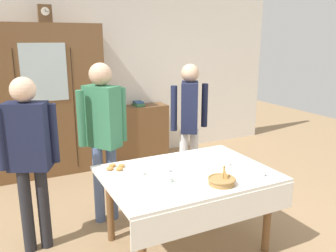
# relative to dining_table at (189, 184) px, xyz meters

# --- Properties ---
(ground_plane) EXTENTS (12.00, 12.00, 0.00)m
(ground_plane) POSITION_rel_dining_table_xyz_m (0.00, 0.24, -0.66)
(ground_plane) COLOR #997A56
(ground_plane) RESTS_ON ground
(back_wall) EXTENTS (6.40, 0.10, 2.70)m
(back_wall) POSITION_rel_dining_table_xyz_m (0.00, 2.89, 0.69)
(back_wall) COLOR silver
(back_wall) RESTS_ON ground
(dining_table) EXTENTS (1.53, 1.11, 0.76)m
(dining_table) POSITION_rel_dining_table_xyz_m (0.00, 0.00, 0.00)
(dining_table) COLOR brown
(dining_table) RESTS_ON ground
(wall_cabinet) EXTENTS (1.66, 0.46, 2.16)m
(wall_cabinet) POSITION_rel_dining_table_xyz_m (-0.90, 2.59, 0.42)
(wall_cabinet) COLOR brown
(wall_cabinet) RESTS_ON ground
(mantel_clock) EXTENTS (0.18, 0.11, 0.24)m
(mantel_clock) POSITION_rel_dining_table_xyz_m (-0.80, 2.59, 1.62)
(mantel_clock) COLOR brown
(mantel_clock) RESTS_ON wall_cabinet
(bookshelf_low) EXTENTS (0.95, 0.35, 0.88)m
(bookshelf_low) POSITION_rel_dining_table_xyz_m (0.55, 2.64, -0.22)
(bookshelf_low) COLOR brown
(bookshelf_low) RESTS_ON ground
(book_stack) EXTENTS (0.17, 0.23, 0.08)m
(book_stack) POSITION_rel_dining_table_xyz_m (0.55, 2.64, 0.26)
(book_stack) COLOR #3D754C
(book_stack) RESTS_ON bookshelf_low
(tea_cup_mid_right) EXTENTS (0.13, 0.13, 0.06)m
(tea_cup_mid_right) POSITION_rel_dining_table_xyz_m (-0.27, -0.10, 0.13)
(tea_cup_mid_right) COLOR silver
(tea_cup_mid_right) RESTS_ON dining_table
(tea_cup_near_left) EXTENTS (0.13, 0.13, 0.06)m
(tea_cup_near_left) POSITION_rel_dining_table_xyz_m (-0.18, 0.11, 0.13)
(tea_cup_near_left) COLOR white
(tea_cup_near_left) RESTS_ON dining_table
(tea_cup_far_right) EXTENTS (0.13, 0.13, 0.06)m
(tea_cup_far_right) POSITION_rel_dining_table_xyz_m (0.41, 0.00, 0.13)
(tea_cup_far_right) COLOR white
(tea_cup_far_right) RESTS_ON dining_table
(tea_cup_near_right) EXTENTS (0.13, 0.13, 0.06)m
(tea_cup_near_right) POSITION_rel_dining_table_xyz_m (0.54, -0.35, 0.13)
(tea_cup_near_right) COLOR white
(tea_cup_near_right) RESTS_ON dining_table
(tea_cup_center) EXTENTS (0.13, 0.13, 0.06)m
(tea_cup_center) POSITION_rel_dining_table_xyz_m (-0.42, 0.15, 0.13)
(tea_cup_center) COLOR white
(tea_cup_center) RESTS_ON dining_table
(bread_basket) EXTENTS (0.24, 0.24, 0.16)m
(bread_basket) POSITION_rel_dining_table_xyz_m (0.13, -0.33, 0.14)
(bread_basket) COLOR #9E7542
(bread_basket) RESTS_ON dining_table
(pastry_plate) EXTENTS (0.28, 0.28, 0.05)m
(pastry_plate) POSITION_rel_dining_table_xyz_m (-0.57, 0.38, 0.12)
(pastry_plate) COLOR white
(pastry_plate) RESTS_ON dining_table
(spoon_near_right) EXTENTS (0.12, 0.02, 0.01)m
(spoon_near_right) POSITION_rel_dining_table_xyz_m (0.20, 0.18, 0.10)
(spoon_near_right) COLOR silver
(spoon_near_right) RESTS_ON dining_table
(spoon_back_edge) EXTENTS (0.12, 0.02, 0.01)m
(spoon_back_edge) POSITION_rel_dining_table_xyz_m (0.50, 0.16, 0.10)
(spoon_back_edge) COLOR silver
(spoon_back_edge) RESTS_ON dining_table
(spoon_mid_right) EXTENTS (0.12, 0.02, 0.01)m
(spoon_mid_right) POSITION_rel_dining_table_xyz_m (-0.23, -0.36, 0.10)
(spoon_mid_right) COLOR silver
(spoon_mid_right) RESTS_ON dining_table
(person_behind_table_right) EXTENTS (0.52, 0.41, 1.73)m
(person_behind_table_right) POSITION_rel_dining_table_xyz_m (-0.55, 0.86, 0.40)
(person_behind_table_right) COLOR slate
(person_behind_table_right) RESTS_ON ground
(person_near_right_end) EXTENTS (0.52, 0.41, 1.66)m
(person_near_right_end) POSITION_rel_dining_table_xyz_m (0.63, 1.11, 0.35)
(person_near_right_end) COLOR silver
(person_near_right_end) RESTS_ON ground
(person_by_cabinet) EXTENTS (0.52, 0.33, 1.65)m
(person_by_cabinet) POSITION_rel_dining_table_xyz_m (-1.30, 0.62, 0.34)
(person_by_cabinet) COLOR #232328
(person_by_cabinet) RESTS_ON ground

